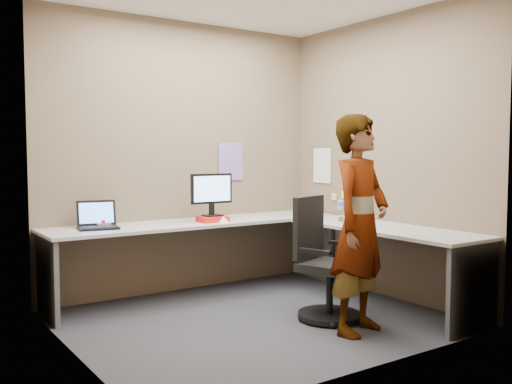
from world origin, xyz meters
TOP-DOWN VIEW (x-y plane):
  - ground at (0.00, 0.00)m, footprint 3.00×3.00m
  - wall_back at (0.00, 1.30)m, footprint 3.00×0.00m
  - wall_right at (1.50, 0.00)m, footprint 0.00×2.70m
  - wall_left at (-1.50, 0.00)m, footprint 0.00×2.70m
  - desk at (0.44, 0.39)m, footprint 2.98×2.58m
  - paper_ream at (0.08, 0.87)m, footprint 0.28×0.21m
  - monitor at (0.08, 0.88)m, footprint 0.43×0.13m
  - laptop at (-0.99, 1.03)m, footprint 0.38×0.34m
  - trackball_mouse at (-0.93, 1.05)m, footprint 0.12×0.08m
  - origami at (0.14, 0.75)m, footprint 0.10×0.10m
  - stapler at (1.40, 0.16)m, footprint 0.15×0.05m
  - flower at (1.13, 0.20)m, footprint 0.07×0.07m
  - calendar_purple at (0.55, 1.29)m, footprint 0.30×0.01m
  - calendar_white at (1.49, 0.90)m, footprint 0.01×0.28m
  - sticky_note_a at (1.49, 0.55)m, footprint 0.01×0.07m
  - sticky_note_b at (1.49, 0.60)m, footprint 0.01×0.07m
  - sticky_note_c at (1.49, 0.48)m, footprint 0.01×0.07m
  - sticky_note_d at (1.49, 0.70)m, footprint 0.01×0.07m
  - office_chair at (0.49, -0.28)m, footprint 0.58×0.57m
  - person at (0.48, -0.72)m, footprint 0.71×0.57m

SIDE VIEW (x-z plane):
  - ground at x=0.00m, z-range 0.00..0.00m
  - office_chair at x=0.49m, z-range -0.09..0.92m
  - desk at x=0.44m, z-range 0.22..0.95m
  - trackball_mouse at x=-0.93m, z-range 0.72..0.79m
  - paper_ream at x=0.08m, z-range 0.73..0.78m
  - stapler at x=1.40m, z-range 0.73..0.78m
  - origami at x=0.14m, z-range 0.73..0.79m
  - laptop at x=-0.99m, z-range 0.67..0.91m
  - sticky_note_c at x=1.49m, z-range 0.76..0.84m
  - sticky_note_b at x=1.49m, z-range 0.78..0.86m
  - person at x=0.48m, z-range 0.00..1.69m
  - flower at x=1.13m, z-range 0.77..0.98m
  - sticky_note_d at x=1.49m, z-range 0.88..0.96m
  - sticky_note_a at x=1.49m, z-range 0.91..0.99m
  - monitor at x=0.08m, z-range 0.82..1.23m
  - calendar_white at x=1.49m, z-range 1.06..1.44m
  - calendar_purple at x=0.55m, z-range 1.10..1.50m
  - wall_back at x=0.00m, z-range -0.15..2.85m
  - wall_right at x=1.50m, z-range 0.00..2.70m
  - wall_left at x=-1.50m, z-range 0.00..2.70m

